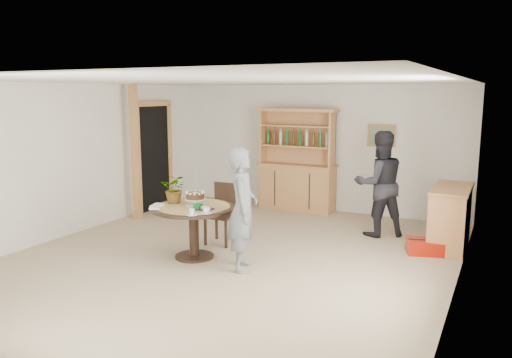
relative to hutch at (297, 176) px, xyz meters
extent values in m
plane|color=#C6AE88|center=(0.30, -3.24, -0.69)|extent=(7.00, 7.00, 0.00)
cube|color=white|center=(0.30, 0.26, 0.56)|extent=(6.00, 0.04, 2.50)
cube|color=white|center=(0.30, -6.74, 0.56)|extent=(6.00, 0.04, 2.50)
cube|color=white|center=(-2.70, -3.24, 0.56)|extent=(0.04, 7.00, 2.50)
cube|color=white|center=(3.30, -3.24, 0.56)|extent=(0.04, 7.00, 2.50)
cube|color=white|center=(0.30, -3.24, 1.81)|extent=(6.00, 7.00, 0.04)
cube|color=tan|center=(1.60, 0.23, 0.86)|extent=(0.52, 0.03, 0.42)
cube|color=#59724C|center=(1.60, 0.21, 0.86)|extent=(0.44, 0.02, 0.34)
cube|color=black|center=(-2.64, -1.24, 0.36)|extent=(0.10, 0.90, 2.10)
cube|color=tan|center=(-2.62, -1.74, 0.36)|extent=(0.12, 0.10, 2.10)
cube|color=tan|center=(-2.62, -0.74, 0.36)|extent=(0.12, 0.10, 2.10)
cube|color=tan|center=(-2.62, -1.24, 1.44)|extent=(0.12, 1.10, 0.10)
cube|color=tan|center=(-2.40, -2.04, 0.56)|extent=(0.12, 0.12, 2.50)
cube|color=tan|center=(0.00, 0.00, -0.24)|extent=(1.50, 0.50, 0.90)
cube|color=tan|center=(0.00, 0.00, 0.23)|extent=(1.56, 0.54, 0.04)
cube|color=tan|center=(0.00, 0.10, 0.78)|extent=(1.50, 0.04, 1.06)
cube|color=tan|center=(-0.73, -0.05, 0.78)|extent=(0.04, 0.34, 1.06)
cube|color=tan|center=(0.73, -0.05, 0.78)|extent=(0.04, 0.34, 1.06)
cube|color=tan|center=(0.00, -0.05, 0.61)|extent=(1.44, 0.32, 0.03)
cube|color=tan|center=(0.00, -0.05, 1.01)|extent=(1.44, 0.32, 0.03)
cube|color=tan|center=(0.00, -0.05, 1.32)|extent=(1.62, 0.40, 0.06)
cylinder|color=#194C1E|center=(-0.56, -0.05, 0.77)|extent=(0.07, 0.07, 0.28)
cylinder|color=#4C2D14|center=(-0.40, -0.05, 0.77)|extent=(0.07, 0.07, 0.28)
cylinder|color=#B2BFB2|center=(-0.24, -0.05, 0.77)|extent=(0.07, 0.07, 0.28)
cylinder|color=#194C1E|center=(-0.08, -0.05, 0.77)|extent=(0.07, 0.07, 0.28)
cylinder|color=#4C2D14|center=(0.08, -0.05, 0.77)|extent=(0.07, 0.07, 0.28)
cylinder|color=#B2BFB2|center=(0.24, -0.05, 0.77)|extent=(0.07, 0.07, 0.28)
cylinder|color=#194C1E|center=(0.40, -0.05, 0.77)|extent=(0.07, 0.07, 0.28)
cylinder|color=#4C2D14|center=(0.56, -0.05, 0.77)|extent=(0.07, 0.07, 0.28)
cube|color=tan|center=(3.04, -1.24, -0.24)|extent=(0.50, 1.20, 0.90)
cube|color=tan|center=(3.04, -1.24, 0.23)|extent=(0.54, 1.26, 0.04)
cylinder|color=black|center=(-0.18, -3.43, 0.04)|extent=(1.20, 1.20, 0.04)
cylinder|color=black|center=(-0.18, -3.43, -0.33)|extent=(0.14, 0.14, 0.70)
cylinder|color=black|center=(-0.18, -3.43, -0.67)|extent=(0.56, 0.56, 0.03)
cylinder|color=#A58E50|center=(-0.18, -3.43, 0.07)|extent=(1.04, 1.04, 0.01)
cube|color=black|center=(-0.18, -2.68, -0.24)|extent=(0.44, 0.44, 0.04)
cube|color=black|center=(-0.19, -2.49, 0.01)|extent=(0.42, 0.05, 0.46)
cube|color=black|center=(-0.19, -2.49, 0.23)|extent=(0.42, 0.06, 0.05)
cube|color=black|center=(-0.35, -2.87, -0.47)|extent=(0.03, 0.04, 0.44)
cube|color=black|center=(0.01, -2.85, -0.47)|extent=(0.04, 0.04, 0.44)
cube|color=black|center=(-0.37, -2.51, -0.47)|extent=(0.03, 0.03, 0.44)
cube|color=black|center=(-0.01, -2.49, -0.47)|extent=(0.04, 0.03, 0.44)
cylinder|color=white|center=(-0.18, -3.38, 0.08)|extent=(0.28, 0.28, 0.01)
cylinder|color=white|center=(-0.18, -3.38, 0.12)|extent=(0.05, 0.05, 0.08)
cylinder|color=white|center=(-0.18, -3.38, 0.16)|extent=(0.30, 0.30, 0.01)
cylinder|color=#482814|center=(-0.18, -3.38, 0.21)|extent=(0.26, 0.26, 0.09)
cylinder|color=white|center=(-0.18, -3.38, 0.26)|extent=(0.08, 0.08, 0.01)
sphere|color=white|center=(-0.06, -3.38, 0.26)|extent=(0.04, 0.04, 0.04)
sphere|color=white|center=(-0.07, -3.32, 0.26)|extent=(0.04, 0.04, 0.04)
sphere|color=white|center=(-0.12, -3.28, 0.26)|extent=(0.04, 0.04, 0.04)
sphere|color=white|center=(-0.18, -3.26, 0.26)|extent=(0.04, 0.04, 0.04)
sphere|color=white|center=(-0.24, -3.28, 0.26)|extent=(0.04, 0.04, 0.04)
sphere|color=white|center=(-0.28, -3.32, 0.26)|extent=(0.04, 0.04, 0.04)
sphere|color=white|center=(-0.30, -3.38, 0.26)|extent=(0.04, 0.04, 0.04)
sphere|color=white|center=(-0.28, -3.44, 0.26)|extent=(0.04, 0.04, 0.04)
sphere|color=white|center=(-0.24, -3.49, 0.26)|extent=(0.04, 0.04, 0.04)
sphere|color=white|center=(-0.18, -3.50, 0.26)|extent=(0.04, 0.04, 0.04)
sphere|color=white|center=(-0.12, -3.49, 0.26)|extent=(0.04, 0.04, 0.04)
sphere|color=white|center=(-0.07, -3.44, 0.26)|extent=(0.04, 0.04, 0.04)
imported|color=#3F7233|center=(-0.53, -3.38, 0.28)|extent=(0.47, 0.44, 0.42)
cube|color=black|center=(0.04, -3.55, 0.08)|extent=(0.30, 0.20, 0.01)
cube|color=#0B6823|center=(-0.02, -3.55, 0.11)|extent=(0.10, 0.10, 0.06)
cube|color=#0B6823|center=(-0.02, -3.55, 0.15)|extent=(0.11, 0.02, 0.01)
cylinder|color=silver|center=(0.22, -3.71, 0.08)|extent=(0.15, 0.15, 0.01)
imported|color=silver|center=(0.22, -3.71, 0.12)|extent=(0.10, 0.10, 0.08)
cylinder|color=silver|center=(0.10, -3.88, 0.08)|extent=(0.15, 0.15, 0.01)
imported|color=silver|center=(0.10, -3.88, 0.12)|extent=(0.08, 0.08, 0.07)
cube|color=white|center=(-0.63, -3.63, 0.09)|extent=(0.14, 0.08, 0.03)
cube|color=white|center=(-0.60, -3.75, 0.09)|extent=(0.16, 0.11, 0.03)
cube|color=white|center=(-0.54, -3.85, 0.09)|extent=(0.16, 0.14, 0.03)
imported|color=slate|center=(0.67, -3.53, 0.14)|extent=(0.61, 0.71, 1.65)
imported|color=black|center=(1.91, -1.10, 0.18)|extent=(1.07, 1.03, 1.74)
cube|color=red|center=(2.80, -1.71, -0.59)|extent=(0.69, 0.56, 0.20)
cube|color=black|center=(2.80, -1.71, -0.48)|extent=(0.55, 0.20, 0.01)
camera|label=1|loc=(3.76, -9.18, 1.67)|focal=35.00mm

